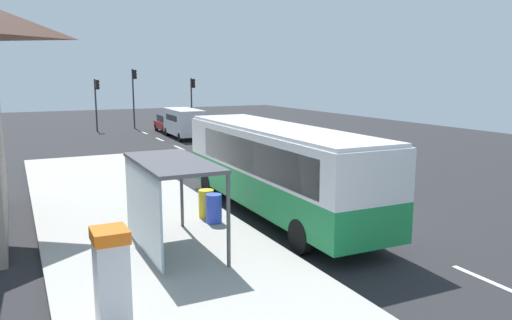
# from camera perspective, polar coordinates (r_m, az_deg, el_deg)

# --- Properties ---
(ground_plane) EXTENTS (56.00, 92.00, 0.04)m
(ground_plane) POSITION_cam_1_polar(r_m,az_deg,el_deg) (29.88, -6.39, 0.08)
(ground_plane) COLOR #262628
(sidewalk_platform) EXTENTS (6.20, 30.00, 0.18)m
(sidewalk_platform) POSITION_cam_1_polar(r_m,az_deg,el_deg) (16.86, -13.12, -7.36)
(sidewalk_platform) COLOR #ADAAA3
(sidewalk_platform) RESTS_ON ground
(lane_stripe_seg_0) EXTENTS (0.16, 2.20, 0.01)m
(lane_stripe_seg_0) POSITION_cam_1_polar(r_m,az_deg,el_deg) (13.70, 25.22, -12.50)
(lane_stripe_seg_0) COLOR silver
(lane_stripe_seg_0) RESTS_ON ground
(lane_stripe_seg_1) EXTENTS (0.16, 2.20, 0.01)m
(lane_stripe_seg_1) POSITION_cam_1_polar(r_m,az_deg,el_deg) (17.03, 11.95, -7.43)
(lane_stripe_seg_1) COLOR silver
(lane_stripe_seg_1) RESTS_ON ground
(lane_stripe_seg_2) EXTENTS (0.16, 2.20, 0.01)m
(lane_stripe_seg_2) POSITION_cam_1_polar(r_m,az_deg,el_deg) (21.04, 3.55, -3.92)
(lane_stripe_seg_2) COLOR silver
(lane_stripe_seg_2) RESTS_ON ground
(lane_stripe_seg_3) EXTENTS (0.16, 2.20, 0.01)m
(lane_stripe_seg_3) POSITION_cam_1_polar(r_m,az_deg,el_deg) (25.40, -2.04, -1.53)
(lane_stripe_seg_3) COLOR silver
(lane_stripe_seg_3) RESTS_ON ground
(lane_stripe_seg_4) EXTENTS (0.16, 2.20, 0.01)m
(lane_stripe_seg_4) POSITION_cam_1_polar(r_m,az_deg,el_deg) (29.96, -5.94, 0.16)
(lane_stripe_seg_4) COLOR silver
(lane_stripe_seg_4) RESTS_ON ground
(lane_stripe_seg_5) EXTENTS (0.16, 2.20, 0.01)m
(lane_stripe_seg_5) POSITION_cam_1_polar(r_m,az_deg,el_deg) (34.64, -8.81, 1.40)
(lane_stripe_seg_5) COLOR silver
(lane_stripe_seg_5) RESTS_ON ground
(lane_stripe_seg_6) EXTENTS (0.16, 2.20, 0.01)m
(lane_stripe_seg_6) POSITION_cam_1_polar(r_m,az_deg,el_deg) (39.40, -10.99, 2.34)
(lane_stripe_seg_6) COLOR silver
(lane_stripe_seg_6) RESTS_ON ground
(lane_stripe_seg_7) EXTENTS (0.16, 2.20, 0.01)m
(lane_stripe_seg_7) POSITION_cam_1_polar(r_m,az_deg,el_deg) (44.21, -12.69, 3.08)
(lane_stripe_seg_7) COLOR silver
(lane_stripe_seg_7) RESTS_ON ground
(bus) EXTENTS (2.64, 11.04, 3.21)m
(bus) POSITION_cam_1_polar(r_m,az_deg,el_deg) (17.52, 2.20, -0.56)
(bus) COLOR #1E8C47
(bus) RESTS_ON ground
(white_van) EXTENTS (2.16, 5.26, 2.30)m
(white_van) POSITION_cam_1_polar(r_m,az_deg,el_deg) (39.66, -8.27, 4.41)
(white_van) COLOR silver
(white_van) RESTS_ON ground
(sedan_near) EXTENTS (2.00, 4.47, 1.52)m
(sedan_near) POSITION_cam_1_polar(r_m,az_deg,el_deg) (44.02, -9.93, 4.17)
(sedan_near) COLOR #A51919
(sedan_near) RESTS_ON ground
(ticket_machine) EXTENTS (0.66, 0.76, 1.94)m
(ticket_machine) POSITION_cam_1_polar(r_m,az_deg,el_deg) (10.14, -16.19, -12.72)
(ticket_machine) COLOR silver
(ticket_machine) RESTS_ON sidewalk_platform
(recycling_bin_blue) EXTENTS (0.52, 0.52, 0.95)m
(recycling_bin_blue) POSITION_cam_1_polar(r_m,az_deg,el_deg) (16.40, -4.86, -5.56)
(recycling_bin_blue) COLOR blue
(recycling_bin_blue) RESTS_ON sidewalk_platform
(recycling_bin_yellow) EXTENTS (0.52, 0.52, 0.95)m
(recycling_bin_yellow) POSITION_cam_1_polar(r_m,az_deg,el_deg) (17.03, -5.72, -4.99)
(recycling_bin_yellow) COLOR yellow
(recycling_bin_yellow) RESTS_ON sidewalk_platform
(traffic_light_near_side) EXTENTS (0.49, 0.28, 4.65)m
(traffic_light_near_side) POSITION_cam_1_polar(r_m,az_deg,el_deg) (47.67, -7.30, 7.45)
(traffic_light_near_side) COLOR #2D2D2D
(traffic_light_near_side) RESTS_ON ground
(traffic_light_far_side) EXTENTS (0.49, 0.28, 4.59)m
(traffic_light_far_side) POSITION_cam_1_polar(r_m,az_deg,el_deg) (46.41, -17.80, 6.96)
(traffic_light_far_side) COLOR #2D2D2D
(traffic_light_far_side) RESTS_ON ground
(traffic_light_median) EXTENTS (0.49, 0.28, 5.48)m
(traffic_light_median) POSITION_cam_1_polar(r_m,az_deg,el_deg) (47.81, -13.80, 7.86)
(traffic_light_median) COLOR #2D2D2D
(traffic_light_median) RESTS_ON ground
(bus_shelter) EXTENTS (1.80, 4.00, 2.50)m
(bus_shelter) POSITION_cam_1_polar(r_m,az_deg,el_deg) (13.70, -10.81, -2.55)
(bus_shelter) COLOR #4C4C51
(bus_shelter) RESTS_ON sidewalk_platform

